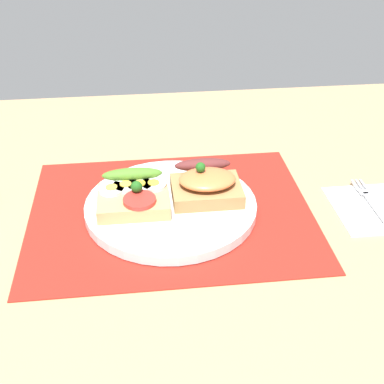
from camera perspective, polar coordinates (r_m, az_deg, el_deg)
ground_plane at (r=74.50cm, az=-2.30°, el=-3.28°), size 120.00×90.00×3.20cm
placemat at (r=73.49cm, az=-2.33°, el=-2.17°), size 39.63×31.52×0.30cm
plate at (r=73.00cm, az=-2.34°, el=-1.61°), size 24.08×24.08×1.43cm
sandwich_egg_tomato at (r=71.83cm, az=-6.45°, el=-0.31°), size 9.75×9.21×4.11cm
sandwich_salmon at (r=73.19cm, az=1.57°, el=0.94°), size 9.76×9.12×5.24cm
napkin at (r=78.60cm, az=19.65°, el=-1.61°), size 12.20×12.17×0.60cm
fork at (r=78.29cm, az=19.35°, el=-1.28°), size 1.62×14.33×0.32cm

